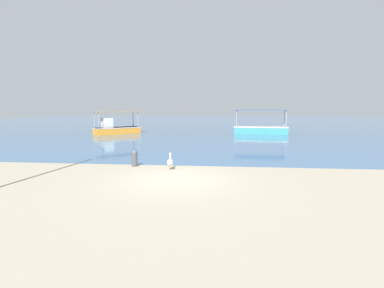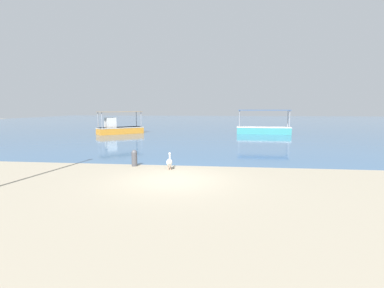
{
  "view_description": "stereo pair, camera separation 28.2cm",
  "coord_description": "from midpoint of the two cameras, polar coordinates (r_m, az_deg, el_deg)",
  "views": [
    {
      "loc": [
        1.93,
        -11.69,
        2.92
      ],
      "look_at": [
        0.32,
        3.83,
        1.01
      ],
      "focal_mm": 28.0,
      "sensor_mm": 36.0,
      "label": 1
    },
    {
      "loc": [
        2.21,
        -11.66,
        2.92
      ],
      "look_at": [
        0.32,
        3.83,
        1.01
      ],
      "focal_mm": 28.0,
      "sensor_mm": 36.0,
      "label": 2
    }
  ],
  "objects": [
    {
      "name": "ground",
      "position": [
        12.21,
        -3.03,
        -6.84
      ],
      "size": [
        120.0,
        120.0,
        0.0
      ],
      "primitive_type": "plane",
      "color": "gray"
    },
    {
      "name": "harbor_water",
      "position": [
        59.79,
        4.96,
        4.16
      ],
      "size": [
        110.0,
        90.0,
        0.0
      ],
      "primitive_type": "cube",
      "color": "#3C628C",
      "rests_on": "ground"
    },
    {
      "name": "fishing_boat_far_right",
      "position": [
        33.97,
        -13.52,
        2.95
      ],
      "size": [
        4.75,
        4.51,
        2.46
      ],
      "color": "orange",
      "rests_on": "harbor_water"
    },
    {
      "name": "fishing_boat_near_left",
      "position": [
        33.93,
        13.69,
        2.8
      ],
      "size": [
        5.87,
        1.97,
        2.65
      ],
      "color": "teal",
      "rests_on": "harbor_water"
    },
    {
      "name": "pelican",
      "position": [
        14.09,
        -3.76,
        -3.42
      ],
      "size": [
        0.32,
        0.81,
        0.8
      ],
      "color": "#E0997A",
      "rests_on": "ground"
    },
    {
      "name": "mooring_bollard",
      "position": [
        15.16,
        -10.4,
        -2.53
      ],
      "size": [
        0.29,
        0.29,
        0.82
      ],
      "color": "#47474C",
      "rests_on": "ground"
    }
  ]
}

